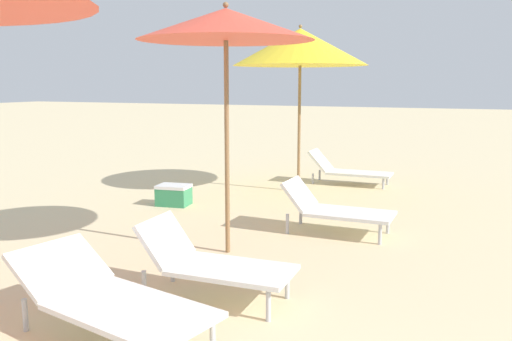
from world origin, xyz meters
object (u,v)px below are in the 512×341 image
at_px(umbrella_farthest, 300,47).
at_px(lounger_farthest_shoreside, 348,170).
at_px(umbrella_second, 226,25).
at_px(lounger_second_shoreside, 335,208).
at_px(lounger_nearest_shoreside, 109,297).
at_px(cooler_box, 174,195).
at_px(lounger_second_inland, 212,262).

xyz_separation_m(umbrella_farthest, lounger_farthest_shoreside, (0.61, 0.95, -2.13)).
xyz_separation_m(umbrella_second, lounger_second_shoreside, (0.86, 1.19, -2.09)).
xyz_separation_m(lounger_second_shoreside, lounger_farthest_shoreside, (-0.64, 3.24, -0.04)).
height_order(lounger_nearest_shoreside, umbrella_farthest, umbrella_farthest).
distance_m(lounger_farthest_shoreside, cooler_box, 3.36).
relative_size(umbrella_second, cooler_box, 5.03).
xyz_separation_m(lounger_farthest_shoreside, cooler_box, (-1.99, -2.71, -0.11)).
bearing_deg(umbrella_farthest, lounger_nearest_shoreside, -84.95).
xyz_separation_m(lounger_second_inland, cooler_box, (-2.21, 2.92, -0.17)).
xyz_separation_m(umbrella_farthest, cooler_box, (-1.37, -1.76, -2.24)).
distance_m(lounger_second_inland, umbrella_farthest, 5.18).
height_order(lounger_nearest_shoreside, lounger_farthest_shoreside, lounger_farthest_shoreside).
height_order(lounger_second_inland, umbrella_farthest, umbrella_farthest).
bearing_deg(lounger_second_shoreside, umbrella_farthest, 118.90).
bearing_deg(umbrella_second, cooler_box, 135.59).
bearing_deg(lounger_second_inland, lounger_second_shoreside, 77.79).
bearing_deg(lounger_nearest_shoreside, umbrella_farthest, 106.98).
relative_size(umbrella_farthest, lounger_farthest_shoreside, 1.87).
bearing_deg(cooler_box, lounger_second_inland, -52.94).
height_order(lounger_second_inland, cooler_box, lounger_second_inland).
distance_m(umbrella_second, cooler_box, 3.33).
xyz_separation_m(umbrella_second, umbrella_farthest, (-0.39, 3.48, -0.00)).
distance_m(lounger_nearest_shoreside, cooler_box, 4.28).
xyz_separation_m(umbrella_second, lounger_farthest_shoreside, (0.23, 4.43, -2.13)).
bearing_deg(lounger_farthest_shoreside, umbrella_farthest, -123.75).
distance_m(lounger_nearest_shoreside, lounger_second_inland, 0.99).
bearing_deg(lounger_nearest_shoreside, lounger_second_shoreside, 89.13).
relative_size(umbrella_second, lounger_second_inland, 2.02).
xyz_separation_m(lounger_nearest_shoreside, lounger_second_shoreside, (0.75, 3.32, 0.00)).
relative_size(lounger_second_inland, umbrella_farthest, 0.47).
xyz_separation_m(lounger_nearest_shoreside, lounger_farthest_shoreside, (0.12, 6.56, -0.04)).
bearing_deg(lounger_nearest_shoreside, cooler_box, 127.84).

